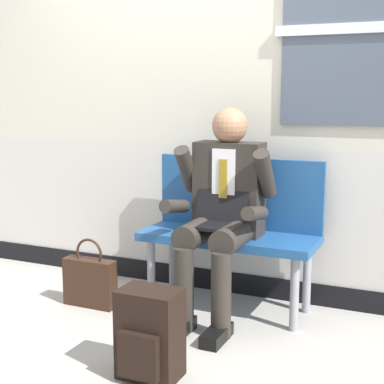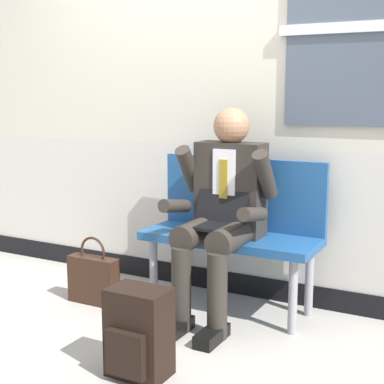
{
  "view_description": "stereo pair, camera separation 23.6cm",
  "coord_description": "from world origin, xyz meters",
  "views": [
    {
      "loc": [
        1.48,
        -2.78,
        1.32
      ],
      "look_at": [
        0.15,
        0.17,
        0.75
      ],
      "focal_mm": 53.93,
      "sensor_mm": 36.0,
      "label": 1
    },
    {
      "loc": [
        1.69,
        -2.68,
        1.32
      ],
      "look_at": [
        0.15,
        0.17,
        0.75
      ],
      "focal_mm": 53.93,
      "sensor_mm": 36.0,
      "label": 2
    }
  ],
  "objects": [
    {
      "name": "handbag",
      "position": [
        -0.5,
        0.07,
        0.16
      ],
      "size": [
        0.34,
        0.1,
        0.43
      ],
      "color": "#331E14",
      "rests_on": "ground"
    },
    {
      "name": "backpack",
      "position": [
        0.27,
        -0.58,
        0.21
      ],
      "size": [
        0.28,
        0.23,
        0.42
      ],
      "color": "black",
      "rests_on": "ground"
    },
    {
      "name": "ground_plane",
      "position": [
        0.0,
        0.0,
        0.0
      ],
      "size": [
        18.0,
        18.0,
        0.0
      ],
      "primitive_type": "plane",
      "color": "#9E9991"
    },
    {
      "name": "bench_with_person",
      "position": [
        0.3,
        0.44,
        0.53
      ],
      "size": [
        1.06,
        0.42,
        0.92
      ],
      "color": "navy",
      "rests_on": "ground"
    },
    {
      "name": "person_seated",
      "position": [
        0.3,
        0.24,
        0.65
      ],
      "size": [
        0.57,
        0.7,
        1.22
      ],
      "color": "#2D2823",
      "rests_on": "ground"
    },
    {
      "name": "station_wall",
      "position": [
        0.01,
        0.72,
        1.39
      ],
      "size": [
        5.82,
        0.17,
        2.8
      ],
      "color": "beige",
      "rests_on": "ground"
    }
  ]
}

